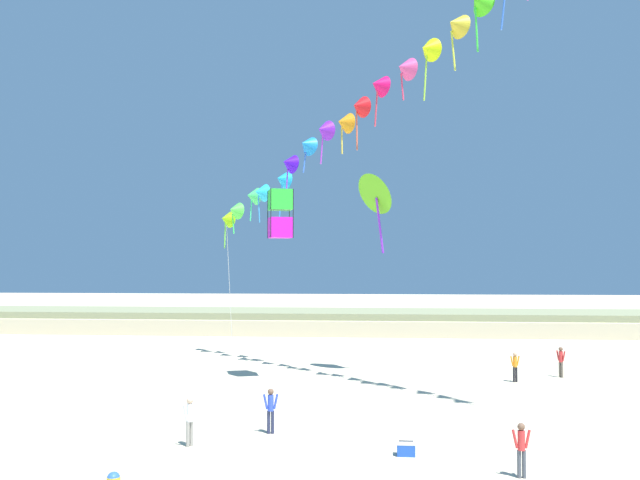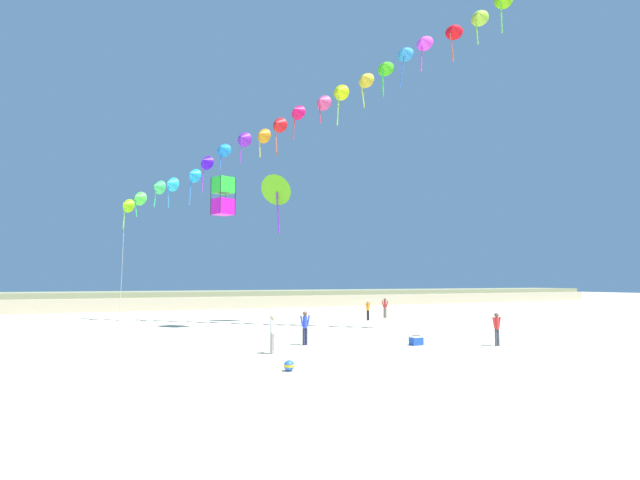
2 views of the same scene
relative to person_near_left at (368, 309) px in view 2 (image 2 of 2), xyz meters
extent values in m
plane|color=beige|center=(-6.93, -18.72, -0.87)|extent=(240.00, 240.00, 0.00)
cube|color=beige|center=(-6.93, 24.96, -0.22)|extent=(120.00, 9.81, 1.31)
cube|color=gray|center=(-6.93, 24.96, 0.63)|extent=(120.00, 8.34, 0.75)
cylinder|color=black|center=(0.06, 0.02, -0.49)|extent=(0.11, 0.11, 0.76)
cylinder|color=black|center=(-0.06, -0.02, -0.49)|extent=(0.11, 0.11, 0.76)
cylinder|color=orange|center=(0.00, 0.00, 0.16)|extent=(0.20, 0.20, 0.54)
cylinder|color=orange|center=(0.17, 0.05, 0.20)|extent=(0.19, 0.12, 0.51)
cylinder|color=orange|center=(-0.17, -0.05, 0.20)|extent=(0.19, 0.12, 0.51)
sphere|color=tan|center=(0.00, 0.00, 0.53)|extent=(0.21, 0.21, 0.21)
cylinder|color=gray|center=(-13.10, -13.35, -0.47)|extent=(0.12, 0.12, 0.81)
cylinder|color=gray|center=(-13.02, -13.23, -0.47)|extent=(0.12, 0.12, 0.81)
cylinder|color=white|center=(-13.06, -13.29, 0.22)|extent=(0.21, 0.21, 0.57)
cylinder|color=white|center=(-13.17, -13.44, 0.26)|extent=(0.18, 0.20, 0.54)
cylinder|color=white|center=(-12.95, -13.14, 0.26)|extent=(0.18, 0.20, 0.54)
sphere|color=beige|center=(-13.06, -13.29, 0.62)|extent=(0.22, 0.22, 0.22)
cylinder|color=#474C56|center=(-2.84, -15.71, -0.49)|extent=(0.11, 0.11, 0.77)
cylinder|color=#474C56|center=(-2.98, -15.71, -0.49)|extent=(0.11, 0.11, 0.77)
cylinder|color=red|center=(-2.91, -15.71, 0.17)|extent=(0.20, 0.20, 0.54)
cylinder|color=red|center=(-2.74, -15.71, 0.21)|extent=(0.18, 0.08, 0.52)
cylinder|color=red|center=(-3.09, -15.72, 0.21)|extent=(0.18, 0.08, 0.52)
sphere|color=brown|center=(-2.91, -15.71, 0.55)|extent=(0.21, 0.21, 0.21)
cylinder|color=#726656|center=(2.65, 1.71, -0.47)|extent=(0.12, 0.12, 0.81)
cylinder|color=#726656|center=(2.74, 1.60, -0.47)|extent=(0.12, 0.12, 0.81)
cylinder|color=red|center=(2.69, 1.65, 0.22)|extent=(0.21, 0.21, 0.57)
cylinder|color=red|center=(2.58, 1.79, 0.27)|extent=(0.19, 0.20, 0.54)
cylinder|color=red|center=(2.81, 1.51, 0.27)|extent=(0.19, 0.20, 0.54)
sphere|color=brown|center=(2.69, 1.65, 0.62)|extent=(0.22, 0.22, 0.22)
cylinder|color=#282D4C|center=(-10.61, -11.40, -0.47)|extent=(0.12, 0.12, 0.79)
cylinder|color=#282D4C|center=(-10.75, -11.42, -0.47)|extent=(0.12, 0.12, 0.79)
cylinder|color=blue|center=(-10.68, -11.41, 0.20)|extent=(0.21, 0.21, 0.56)
cylinder|color=blue|center=(-10.50, -11.38, 0.25)|extent=(0.20, 0.11, 0.53)
cylinder|color=blue|center=(-10.86, -11.44, 0.25)|extent=(0.20, 0.11, 0.53)
sphere|color=brown|center=(-10.68, -11.41, 0.60)|extent=(0.21, 0.21, 0.21)
cone|color=#8ADC11|center=(-16.86, 8.47, 8.08)|extent=(1.35, 1.32, 1.16)
cylinder|color=#76E539|center=(-16.96, 8.58, 7.00)|extent=(0.15, 0.21, 1.72)
cone|color=#50F045|center=(-16.10, 7.50, 8.57)|extent=(1.37, 1.33, 1.17)
cylinder|color=#39E557|center=(-16.21, 7.61, 7.71)|extent=(0.18, 0.15, 1.29)
cone|color=#41DB65|center=(-14.81, 6.77, 9.42)|extent=(1.28, 1.33, 1.14)
cylinder|color=#39E58B|center=(-14.91, 6.88, 8.51)|extent=(0.18, 0.16, 1.37)
cone|color=#24BFE7|center=(-14.06, 5.43, 9.48)|extent=(1.31, 1.32, 1.14)
cylinder|color=#3998E5|center=(-14.16, 5.53, 8.46)|extent=(0.16, 0.10, 1.61)
cone|color=#1AA9EB|center=(-12.60, 4.60, 10.16)|extent=(1.37, 1.38, 1.18)
cylinder|color=#3986E5|center=(-12.70, 4.71, 8.89)|extent=(0.21, 0.20, 2.11)
cone|color=#420EEE|center=(-12.03, 3.14, 10.91)|extent=(1.37, 1.38, 1.19)
cylinder|color=#8B39E5|center=(-12.13, 3.25, 9.62)|extent=(0.19, 0.09, 2.14)
cone|color=#1A87E3|center=(-10.92, 2.47, 11.84)|extent=(1.41, 1.38, 1.21)
cylinder|color=blue|center=(-11.02, 2.58, 10.93)|extent=(0.22, 0.24, 1.37)
cone|color=purple|center=(-9.83, 1.02, 12.37)|extent=(1.30, 1.26, 1.11)
cylinder|color=#B739E5|center=(-9.93, 1.13, 11.34)|extent=(0.21, 0.20, 1.62)
cone|color=orange|center=(-8.69, 0.21, 12.58)|extent=(1.27, 1.32, 1.12)
cylinder|color=yellow|center=(-8.79, 0.32, 11.65)|extent=(0.11, 0.17, 1.43)
cone|color=red|center=(-7.87, -0.85, 13.18)|extent=(1.29, 1.29, 1.12)
cylinder|color=#E55D39|center=(-7.97, -0.74, 11.94)|extent=(0.11, 0.26, 2.04)
cone|color=#EB0F5A|center=(-6.87, -1.71, 14.02)|extent=(1.33, 1.38, 1.18)
cylinder|color=#E5394B|center=(-6.97, -1.61, 12.89)|extent=(0.21, 0.19, 1.83)
cone|color=#D74084|center=(-5.63, -3.26, 14.40)|extent=(1.27, 1.32, 1.13)
cylinder|color=#E5395D|center=(-5.73, -3.15, 13.53)|extent=(0.18, 0.10, 1.30)
cone|color=#C9EB0E|center=(-4.58, -3.93, 15.07)|extent=(1.30, 1.31, 1.13)
cylinder|color=#A2E539|center=(-4.68, -3.82, 13.76)|extent=(0.21, 0.09, 2.16)
cone|color=gold|center=(-3.45, -5.30, 15.68)|extent=(1.35, 1.39, 1.19)
cylinder|color=#DAE539|center=(-3.55, -5.19, 14.55)|extent=(0.22, 0.20, 1.82)
cone|color=#42CF1A|center=(-2.59, -6.43, 16.25)|extent=(1.42, 1.42, 1.22)
cylinder|color=#39E53C|center=(-2.69, -6.32, 15.08)|extent=(0.18, 0.17, 1.90)
cone|color=#2C92DF|center=(-1.57, -7.20, 17.12)|extent=(1.40, 1.43, 1.22)
cylinder|color=#3971E5|center=(-1.68, -7.09, 15.85)|extent=(0.28, 0.30, 2.11)
cone|color=#EF3FF1|center=(-0.72, -8.11, 17.65)|extent=(1.35, 1.39, 1.19)
cylinder|color=#E539BE|center=(-0.83, -8.00, 16.51)|extent=(0.29, 0.22, 1.84)
cone|color=red|center=(0.62, -9.48, 18.09)|extent=(1.36, 1.35, 1.17)
cylinder|color=#E55A39|center=(0.51, -9.37, 16.93)|extent=(0.22, 0.13, 1.88)
cone|color=#98D134|center=(1.63, -10.63, 18.69)|extent=(1.27, 1.33, 1.14)
cylinder|color=#7DE539|center=(1.53, -10.53, 17.64)|extent=(0.10, 0.17, 1.65)
cylinder|color=#65E539|center=(2.41, -11.69, 18.23)|extent=(0.10, 0.14, 2.02)
cylinder|color=silver|center=(-16.87, 9.62, 3.53)|extent=(0.08, 1.86, 8.81)
cone|color=#61C81C|center=(-6.81, 1.70, 9.10)|extent=(2.96, 3.02, 2.50)
cone|color=#8A2DE5|center=(-6.81, 1.70, 9.12)|extent=(1.66, 1.69, 1.40)
cylinder|color=#8A2DE5|center=(-6.81, 1.70, 7.21)|extent=(0.47, 0.55, 3.03)
cube|color=#E418CE|center=(-11.85, -1.24, 6.95)|extent=(1.42, 1.42, 1.03)
cube|color=#2DE536|center=(-11.85, -1.24, 8.36)|extent=(1.42, 1.42, 1.03)
cylinder|color=black|center=(-12.22, -1.94, 7.66)|extent=(0.04, 0.04, 2.45)
cylinder|color=black|center=(-11.14, -1.61, 7.66)|extent=(0.04, 0.04, 2.45)
cylinder|color=black|center=(-11.48, -0.53, 7.66)|extent=(0.04, 0.04, 2.45)
cylinder|color=black|center=(-12.55, -0.86, 7.66)|extent=(0.04, 0.04, 2.45)
cube|color=blue|center=(-6.04, -13.75, -0.69)|extent=(0.56, 0.40, 0.36)
cube|color=white|center=(-6.04, -13.75, -0.48)|extent=(0.58, 0.41, 0.06)
cylinder|color=black|center=(-6.04, -13.75, -0.42)|extent=(0.45, 0.03, 0.03)
sphere|color=blue|center=(-14.02, -17.29, -0.69)|extent=(0.36, 0.36, 0.36)
cylinder|color=yellow|center=(-14.02, -17.29, -0.69)|extent=(0.36, 0.36, 0.09)
camera|label=1|loc=(-6.86, -35.20, 5.08)|focal=38.00mm
camera|label=2|loc=(-20.70, -32.79, 2.09)|focal=28.00mm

